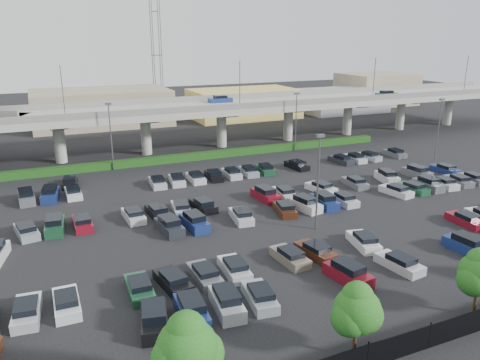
# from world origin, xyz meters

# --- Properties ---
(ground) EXTENTS (280.00, 280.00, 0.00)m
(ground) POSITION_xyz_m (0.00, 0.00, 0.00)
(ground) COLOR black
(overpass) EXTENTS (150.00, 13.00, 15.80)m
(overpass) POSITION_xyz_m (-0.22, 32.01, 6.97)
(overpass) COLOR gray
(overpass) RESTS_ON ground
(hedge) EXTENTS (66.00, 1.60, 1.10)m
(hedge) POSITION_xyz_m (0.00, 25.00, 0.55)
(hedge) COLOR #163E12
(hedge) RESTS_ON ground
(fence) EXTENTS (70.00, 0.10, 2.00)m
(fence) POSITION_xyz_m (-0.05, -28.00, 0.90)
(fence) COLOR black
(fence) RESTS_ON ground
(tree_row) EXTENTS (65.07, 3.66, 5.94)m
(tree_row) POSITION_xyz_m (0.70, -26.53, 3.52)
(tree_row) COLOR #332316
(tree_row) RESTS_ON ground
(parked_cars) EXTENTS (63.01, 41.66, 1.67)m
(parked_cars) POSITION_xyz_m (-0.02, -3.40, 0.61)
(parked_cars) COLOR #411F11
(parked_cars) RESTS_ON ground
(light_poles) EXTENTS (66.90, 48.38, 10.30)m
(light_poles) POSITION_xyz_m (-4.13, 2.00, 6.24)
(light_poles) COLOR #4C4D51
(light_poles) RESTS_ON ground
(distant_buildings) EXTENTS (138.00, 24.00, 9.00)m
(distant_buildings) POSITION_xyz_m (12.38, 61.81, 3.74)
(distant_buildings) COLOR slate
(distant_buildings) RESTS_ON ground
(comm_tower) EXTENTS (2.40, 2.40, 30.00)m
(comm_tower) POSITION_xyz_m (4.00, 74.00, 15.61)
(comm_tower) COLOR #4C4D51
(comm_tower) RESTS_ON ground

